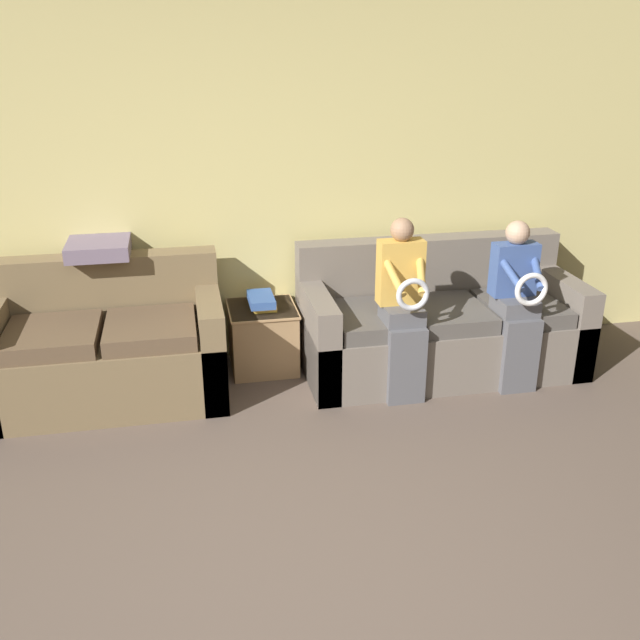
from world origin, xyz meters
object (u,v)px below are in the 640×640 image
object	(u,v)px
child_right_seated	(517,299)
book_stack	(262,301)
couch_side	(107,350)
couch_main	(439,326)
side_shelf	(263,337)
child_left_seated	(403,304)
throw_pillow	(99,248)

from	to	relation	value
child_right_seated	book_stack	xyz separation A→B (m)	(-1.68, 0.60, -0.11)
couch_side	couch_main	bearing A→B (deg)	-0.02
child_right_seated	book_stack	distance (m)	1.79
couch_side	book_stack	size ratio (longest dim) A/B	4.95
side_shelf	child_left_seated	bearing A→B (deg)	-34.47
child_right_seated	book_stack	world-z (taller)	child_right_seated
throw_pillow	book_stack	bearing A→B (deg)	-3.43
couch_side	throw_pillow	distance (m)	0.69
couch_side	side_shelf	distance (m)	1.11
child_left_seated	child_right_seated	bearing A→B (deg)	-0.35
couch_main	child_left_seated	world-z (taller)	child_left_seated
child_right_seated	couch_side	bearing A→B (deg)	172.35
child_right_seated	throw_pillow	xyz separation A→B (m)	(-2.77, 0.66, 0.33)
child_left_seated	book_stack	world-z (taller)	child_left_seated
child_left_seated	child_right_seated	xyz separation A→B (m)	(0.81, -0.00, -0.03)
child_left_seated	book_stack	bearing A→B (deg)	145.71
child_left_seated	throw_pillow	distance (m)	2.09
child_left_seated	side_shelf	distance (m)	1.13
child_right_seated	side_shelf	distance (m)	1.83
child_right_seated	book_stack	bearing A→B (deg)	160.43
couch_main	child_left_seated	xyz separation A→B (m)	(-0.41, -0.37, 0.34)
couch_main	book_stack	distance (m)	1.31
side_shelf	couch_side	bearing A→B (deg)	-168.03
book_stack	throw_pillow	size ratio (longest dim) A/B	0.76
side_shelf	book_stack	size ratio (longest dim) A/B	1.58
couch_main	couch_side	world-z (taller)	couch_side
throw_pillow	side_shelf	bearing A→B (deg)	-3.20
couch_side	throw_pillow	bearing A→B (deg)	91.24
throw_pillow	child_left_seated	bearing A→B (deg)	-18.55
throw_pillow	child_right_seated	bearing A→B (deg)	-13.45
child_left_seated	throw_pillow	bearing A→B (deg)	161.45
book_stack	side_shelf	bearing A→B (deg)	97.05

